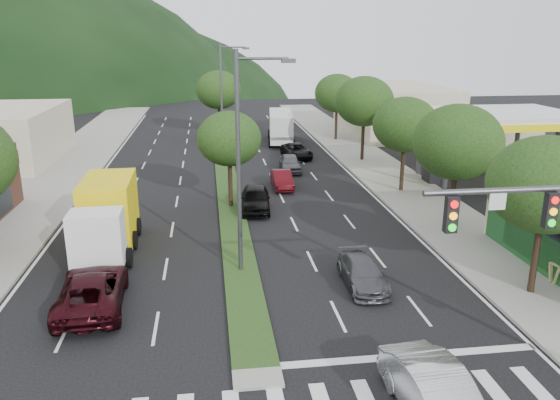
{
  "coord_description": "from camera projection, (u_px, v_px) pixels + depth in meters",
  "views": [
    {
      "loc": [
        -1.27,
        -15.4,
        10.49
      ],
      "look_at": [
        2.37,
        11.97,
        2.19
      ],
      "focal_mm": 35.0,
      "sensor_mm": 36.0,
      "label": 1
    }
  ],
  "objects": [
    {
      "name": "a_frame_sign",
      "position": [
        558.0,
        271.0,
        23.72
      ],
      "size": [
        0.6,
        0.67,
        1.2
      ],
      "rotation": [
        0.0,
        0.0,
        0.13
      ],
      "color": "#CFBC7D",
      "rests_on": "sidewalk_right"
    },
    {
      "name": "car_queue_c",
      "position": [
        282.0,
        180.0,
        39.11
      ],
      "size": [
        1.36,
        3.83,
        1.26
      ],
      "primitive_type": "imported",
      "rotation": [
        0.0,
        0.0,
        -0.01
      ],
      "color": "#4B0C12",
      "rests_on": "ground"
    },
    {
      "name": "tree_r_a",
      "position": [
        546.0,
        185.0,
        21.72
      ],
      "size": [
        4.6,
        4.6,
        6.63
      ],
      "color": "black",
      "rests_on": "sidewalk_right"
    },
    {
      "name": "streetlight_near",
      "position": [
        243.0,
        153.0,
        23.81
      ],
      "size": [
        2.6,
        0.25,
        10.0
      ],
      "color": "#47494C",
      "rests_on": "ground"
    },
    {
      "name": "bldg_right_far",
      "position": [
        393.0,
        109.0,
        61.28
      ],
      "size": [
        10.0,
        16.0,
        5.2
      ],
      "primitive_type": "cube",
      "color": "beige",
      "rests_on": "ground"
    },
    {
      "name": "tree_r_c",
      "position": [
        405.0,
        125.0,
        36.93
      ],
      "size": [
        4.4,
        4.4,
        6.48
      ],
      "color": "black",
      "rests_on": "sidewalk_right"
    },
    {
      "name": "sidewalk_left",
      "position": [
        49.0,
        185.0,
        39.87
      ],
      "size": [
        6.0,
        90.0,
        0.15
      ],
      "primitive_type": "cube",
      "color": "gray",
      "rests_on": "ground"
    },
    {
      "name": "tree_r_e",
      "position": [
        337.0,
        93.0,
        55.87
      ],
      "size": [
        4.6,
        4.6,
        6.71
      ],
      "color": "black",
      "rests_on": "sidewalk_right"
    },
    {
      "name": "car_queue_e",
      "position": [
        290.0,
        163.0,
        44.01
      ],
      "size": [
        1.81,
        4.06,
        1.36
      ],
      "primitive_type": "imported",
      "rotation": [
        0.0,
        0.0,
        -0.05
      ],
      "color": "#505055",
      "rests_on": "ground"
    },
    {
      "name": "tree_med_near",
      "position": [
        229.0,
        139.0,
        33.61
      ],
      "size": [
        4.0,
        4.0,
        6.02
      ],
      "color": "black",
      "rests_on": "median"
    },
    {
      "name": "box_truck",
      "position": [
        107.0,
        218.0,
        27.7
      ],
      "size": [
        2.89,
        7.13,
        3.49
      ],
      "rotation": [
        0.0,
        0.0,
        3.16
      ],
      "color": "white",
      "rests_on": "ground"
    },
    {
      "name": "sedan_silver",
      "position": [
        438.0,
        396.0,
        15.34
      ],
      "size": [
        2.17,
        4.91,
        1.57
      ],
      "primitive_type": "imported",
      "rotation": [
        0.0,
        0.0,
        0.11
      ],
      "color": "silver",
      "rests_on": "ground"
    },
    {
      "name": "car_queue_a",
      "position": [
        255.0,
        199.0,
        34.03
      ],
      "size": [
        2.17,
        4.6,
        1.52
      ],
      "primitive_type": "imported",
      "rotation": [
        0.0,
        0.0,
        -0.09
      ],
      "color": "black",
      "rests_on": "ground"
    },
    {
      "name": "ground",
      "position": [
        256.0,
        371.0,
        17.8
      ],
      "size": [
        160.0,
        160.0,
        0.0
      ],
      "primitive_type": "plane",
      "color": "black",
      "rests_on": "ground"
    },
    {
      "name": "sidewalk_right",
      "position": [
        385.0,
        174.0,
        43.08
      ],
      "size": [
        5.0,
        90.0,
        0.15
      ],
      "primitive_type": "cube",
      "color": "gray",
      "rests_on": "ground"
    },
    {
      "name": "suv_maroon",
      "position": [
        92.0,
        290.0,
        21.79
      ],
      "size": [
        2.8,
        5.55,
        1.51
      ],
      "primitive_type": "imported",
      "rotation": [
        0.0,
        0.0,
        3.2
      ],
      "color": "black",
      "rests_on": "ground"
    },
    {
      "name": "car_queue_d",
      "position": [
        297.0,
        151.0,
        48.94
      ],
      "size": [
        2.6,
        4.74,
        1.26
      ],
      "primitive_type": "imported",
      "rotation": [
        0.0,
        0.0,
        0.12
      ],
      "color": "black",
      "rests_on": "ground"
    },
    {
      "name": "bldg_left_far",
      "position": [
        1.0,
        135.0,
        47.02
      ],
      "size": [
        9.0,
        14.0,
        4.6
      ],
      "primitive_type": "cube",
      "color": "beige",
      "rests_on": "ground"
    },
    {
      "name": "car_queue_b",
      "position": [
        363.0,
        273.0,
        23.76
      ],
      "size": [
        1.71,
        4.1,
        1.19
      ],
      "primitive_type": "imported",
      "rotation": [
        0.0,
        0.0,
        -0.01
      ],
      "color": "#48484D",
      "rests_on": "ground"
    },
    {
      "name": "motorhome",
      "position": [
        281.0,
        126.0,
        55.9
      ],
      "size": [
        3.24,
        8.19,
        3.06
      ],
      "rotation": [
        0.0,
        0.0,
        -0.1
      ],
      "color": "silver",
      "rests_on": "ground"
    },
    {
      "name": "tree_r_b",
      "position": [
        458.0,
        142.0,
        29.25
      ],
      "size": [
        4.8,
        4.8,
        6.94
      ],
      "color": "black",
      "rests_on": "sidewalk_right"
    },
    {
      "name": "tree_med_far",
      "position": [
        219.0,
        90.0,
        58.12
      ],
      "size": [
        4.8,
        4.8,
        6.94
      ],
      "color": "black",
      "rests_on": "median"
    },
    {
      "name": "gas_canopy",
      "position": [
        488.0,
        120.0,
        39.74
      ],
      "size": [
        12.2,
        8.2,
        5.25
      ],
      "color": "silver",
      "rests_on": "ground"
    },
    {
      "name": "tree_r_d",
      "position": [
        364.0,
        101.0,
        46.3
      ],
      "size": [
        5.0,
        5.0,
        7.17
      ],
      "color": "black",
      "rests_on": "sidewalk_right"
    },
    {
      "name": "streetlight_mid",
      "position": [
        224.0,
        95.0,
        47.54
      ],
      "size": [
        2.6,
        0.25,
        10.0
      ],
      "color": "#47494C",
      "rests_on": "ground"
    },
    {
      "name": "median",
      "position": [
        225.0,
        170.0,
        44.36
      ],
      "size": [
        1.6,
        56.0,
        0.12
      ],
      "primitive_type": "cube",
      "color": "#1C3714",
      "rests_on": "ground"
    }
  ]
}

